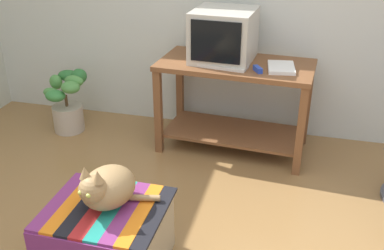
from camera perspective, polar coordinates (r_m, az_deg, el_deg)
The scene contains 9 objects.
desk at distance 3.74m, azimuth 5.48°, elevation 4.29°, with size 1.28×0.70×0.78m.
tv_monitor at distance 3.67m, azimuth 4.10°, elevation 11.32°, with size 0.51×0.54×0.41m.
keyboard at distance 3.54m, azimuth 3.86°, elevation 7.59°, with size 0.40×0.15×0.02m, color beige.
book at distance 3.55m, azimuth 11.34°, elevation 7.22°, with size 0.20×0.28×0.03m, color white.
ottoman_with_blanket at distance 2.69m, azimuth -10.63°, elevation -13.82°, with size 0.66×0.58×0.41m.
cat at distance 2.51m, azimuth -10.88°, elevation -7.83°, with size 0.44×0.40×0.30m.
potted_plant at distance 4.28m, azimuth -15.61°, elevation 2.74°, with size 0.39×0.40×0.58m.
stapler at distance 3.46m, azimuth 8.40°, elevation 7.07°, with size 0.04×0.11×0.04m, color #2342B7.
pen at distance 3.58m, azimuth 11.93°, elevation 7.16°, with size 0.01×0.01×0.14m, color #2351B2.
Camera 1 is at (0.68, -1.83, 1.92)m, focal length 41.72 mm.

